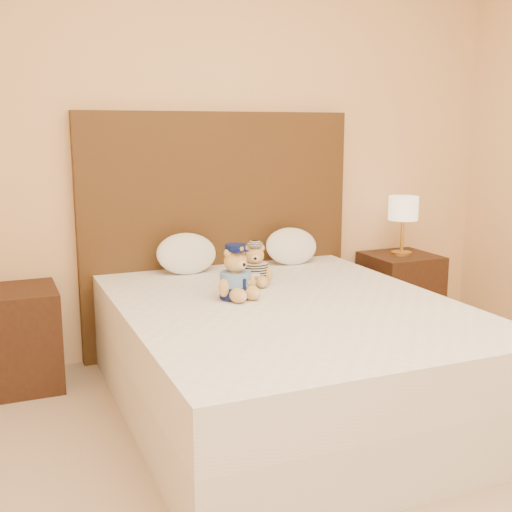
{
  "coord_description": "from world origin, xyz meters",
  "views": [
    {
      "loc": [
        -1.34,
        -1.58,
        1.4
      ],
      "look_at": [
        -0.06,
        1.45,
        0.74
      ],
      "focal_mm": 45.0,
      "sensor_mm": 36.0,
      "label": 1
    }
  ],
  "objects_px": {
    "lamp": "(403,211)",
    "pillow_left": "(186,252)",
    "teddy_prisoner": "(255,264)",
    "nightstand_right": "(399,293)",
    "nightstand_left": "(16,339)",
    "pillow_right": "(291,244)",
    "bed": "(286,355)",
    "teddy_police": "(235,272)"
  },
  "relations": [
    {
      "from": "lamp",
      "to": "pillow_left",
      "type": "xyz_separation_m",
      "value": [
        -1.52,
        0.03,
        -0.17
      ]
    },
    {
      "from": "nightstand_left",
      "to": "pillow_left",
      "type": "distance_m",
      "value": 1.06
    },
    {
      "from": "pillow_left",
      "to": "pillow_right",
      "type": "bearing_deg",
      "value": 0.0
    },
    {
      "from": "lamp",
      "to": "bed",
      "type": "bearing_deg",
      "value": -147.38
    },
    {
      "from": "teddy_prisoner",
      "to": "pillow_left",
      "type": "xyz_separation_m",
      "value": [
        -0.26,
        0.44,
        0.01
      ]
    },
    {
      "from": "bed",
      "to": "teddy_police",
      "type": "xyz_separation_m",
      "value": [
        -0.21,
        0.17,
        0.41
      ]
    },
    {
      "from": "bed",
      "to": "pillow_right",
      "type": "distance_m",
      "value": 1.01
    },
    {
      "from": "nightstand_left",
      "to": "pillow_right",
      "type": "xyz_separation_m",
      "value": [
        1.68,
        0.03,
        0.4
      ]
    },
    {
      "from": "nightstand_right",
      "to": "nightstand_left",
      "type": "bearing_deg",
      "value": 180.0
    },
    {
      "from": "teddy_prisoner",
      "to": "pillow_right",
      "type": "bearing_deg",
      "value": 65.95
    },
    {
      "from": "lamp",
      "to": "teddy_police",
      "type": "bearing_deg",
      "value": -156.69
    },
    {
      "from": "nightstand_right",
      "to": "teddy_prisoner",
      "type": "xyz_separation_m",
      "value": [
        -1.26,
        -0.41,
        0.39
      ]
    },
    {
      "from": "teddy_police",
      "to": "lamp",
      "type": "bearing_deg",
      "value": 6.65
    },
    {
      "from": "lamp",
      "to": "pillow_right",
      "type": "bearing_deg",
      "value": 177.91
    },
    {
      "from": "teddy_prisoner",
      "to": "nightstand_right",
      "type": "bearing_deg",
      "value": 38.72
    },
    {
      "from": "pillow_left",
      "to": "bed",
      "type": "bearing_deg",
      "value": -72.16
    },
    {
      "from": "nightstand_right",
      "to": "pillow_right",
      "type": "height_order",
      "value": "pillow_right"
    },
    {
      "from": "nightstand_right",
      "to": "pillow_left",
      "type": "height_order",
      "value": "pillow_left"
    },
    {
      "from": "bed",
      "to": "pillow_right",
      "type": "relative_size",
      "value": 5.7
    },
    {
      "from": "nightstand_left",
      "to": "lamp",
      "type": "relative_size",
      "value": 1.38
    },
    {
      "from": "nightstand_left",
      "to": "pillow_left",
      "type": "bearing_deg",
      "value": 1.75
    },
    {
      "from": "nightstand_left",
      "to": "teddy_prisoner",
      "type": "bearing_deg",
      "value": -18.12
    },
    {
      "from": "nightstand_right",
      "to": "teddy_police",
      "type": "distance_m",
      "value": 1.64
    },
    {
      "from": "lamp",
      "to": "teddy_police",
      "type": "xyz_separation_m",
      "value": [
        -1.46,
        -0.63,
        -0.16
      ]
    },
    {
      "from": "teddy_prisoner",
      "to": "pillow_right",
      "type": "distance_m",
      "value": 0.62
    },
    {
      "from": "teddy_police",
      "to": "nightstand_right",
      "type": "bearing_deg",
      "value": 6.65
    },
    {
      "from": "pillow_left",
      "to": "pillow_right",
      "type": "xyz_separation_m",
      "value": [
        0.69,
        0.0,
        -0.01
      ]
    },
    {
      "from": "bed",
      "to": "teddy_prisoner",
      "type": "xyz_separation_m",
      "value": [
        -0.01,
        0.39,
        0.39
      ]
    },
    {
      "from": "pillow_right",
      "to": "nightstand_left",
      "type": "bearing_deg",
      "value": -178.97
    },
    {
      "from": "bed",
      "to": "pillow_right",
      "type": "height_order",
      "value": "pillow_right"
    },
    {
      "from": "lamp",
      "to": "pillow_right",
      "type": "distance_m",
      "value": 0.84
    },
    {
      "from": "bed",
      "to": "pillow_right",
      "type": "bearing_deg",
      "value": 62.81
    },
    {
      "from": "bed",
      "to": "nightstand_right",
      "type": "relative_size",
      "value": 3.64
    },
    {
      "from": "nightstand_right",
      "to": "pillow_right",
      "type": "xyz_separation_m",
      "value": [
        -0.82,
        0.03,
        0.4
      ]
    },
    {
      "from": "bed",
      "to": "teddy_prisoner",
      "type": "bearing_deg",
      "value": 91.16
    },
    {
      "from": "lamp",
      "to": "pillow_right",
      "type": "relative_size",
      "value": 1.14
    },
    {
      "from": "pillow_right",
      "to": "pillow_left",
      "type": "bearing_deg",
      "value": 180.0
    },
    {
      "from": "nightstand_left",
      "to": "nightstand_right",
      "type": "xyz_separation_m",
      "value": [
        2.5,
        0.0,
        0.0
      ]
    },
    {
      "from": "nightstand_right",
      "to": "teddy_prisoner",
      "type": "distance_m",
      "value": 1.38
    },
    {
      "from": "teddy_police",
      "to": "pillow_right",
      "type": "relative_size",
      "value": 0.79
    },
    {
      "from": "bed",
      "to": "teddy_prisoner",
      "type": "relative_size",
      "value": 8.66
    },
    {
      "from": "bed",
      "to": "pillow_left",
      "type": "xyz_separation_m",
      "value": [
        -0.27,
        0.83,
        0.4
      ]
    }
  ]
}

